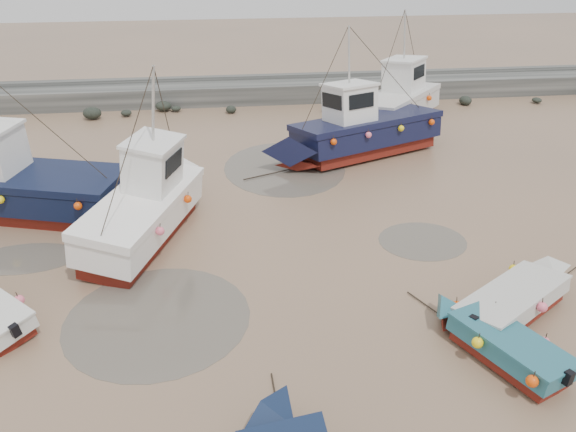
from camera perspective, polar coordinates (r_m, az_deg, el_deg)
The scene contains 13 objects.
ground at distance 17.66m, azimuth -0.46°, elevation -8.02°, with size 120.00×120.00×0.00m, color #8B6C50.
seawall at distance 37.59m, azimuth -4.45°, elevation 12.41°, with size 60.00×4.92×1.50m.
puddle_a at distance 17.14m, azimuth -13.10°, elevation -10.09°, with size 5.42×5.42×0.01m, color #575046.
puddle_b at distance 21.10m, azimuth 13.50°, elevation -2.47°, with size 3.22×3.22×0.01m, color #575046.
puddle_c at distance 21.50m, azimuth -25.22°, elevation -3.93°, with size 3.78×3.78×0.01m, color #575046.
puddle_d at distance 26.90m, azimuth -0.37°, elevation 4.97°, with size 5.76×5.76×0.01m, color #575046.
dinghy_2 at distance 16.11m, azimuth 20.52°, elevation -11.55°, with size 2.92×5.11×1.43m.
dinghy_3 at distance 18.06m, azimuth 22.65°, elevation -7.48°, with size 5.61×3.99×1.43m.
cabin_boat_0 at distance 24.49m, azimuth -26.39°, elevation 3.01°, with size 10.90×5.23×6.22m.
cabin_boat_1 at distance 21.06m, azimuth -14.26°, elevation 1.54°, with size 4.61×9.38×6.22m.
cabin_boat_2 at distance 28.07m, azimuth 7.11°, elevation 8.59°, with size 10.40×5.84×6.22m.
cabin_boat_3 at distance 33.73m, azimuth 11.63°, elevation 11.51°, with size 7.33×7.84×6.22m.
person at distance 24.90m, azimuth -15.68°, elevation 1.99°, with size 0.70×0.46×1.92m, color #1C1F38.
Camera 1 is at (-1.67, -14.32, 10.19)m, focal length 35.00 mm.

